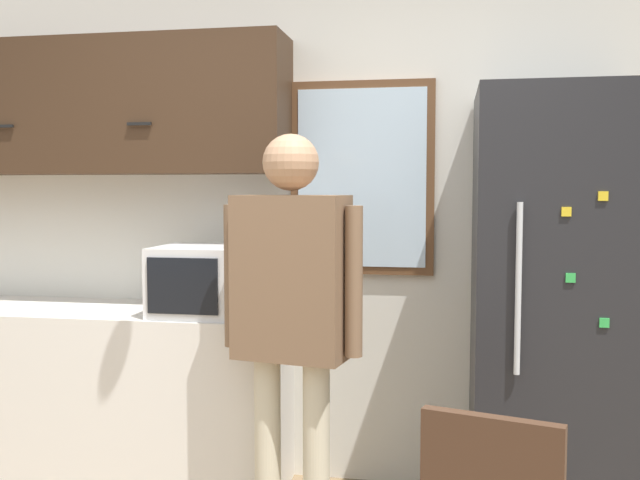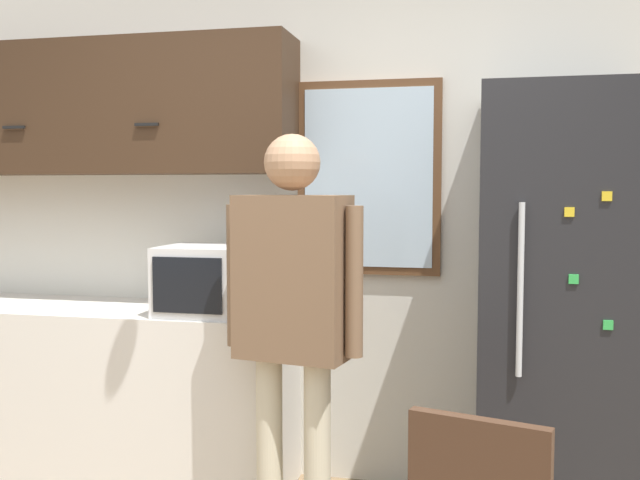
# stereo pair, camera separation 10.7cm
# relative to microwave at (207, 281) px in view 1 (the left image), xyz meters

# --- Properties ---
(back_wall) EXTENTS (6.00, 0.06, 2.70)m
(back_wall) POSITION_rel_microwave_xyz_m (0.48, 0.41, 0.28)
(back_wall) COLOR silver
(back_wall) RESTS_ON ground_plane
(counter) EXTENTS (2.06, 0.59, 0.90)m
(counter) POSITION_rel_microwave_xyz_m (-0.69, 0.08, -0.61)
(counter) COLOR silver
(counter) RESTS_ON ground_plane
(upper_cabinets) EXTENTS (2.06, 0.37, 0.67)m
(upper_cabinets) POSITION_rel_microwave_xyz_m (-0.69, 0.20, 0.84)
(upper_cabinets) COLOR #3D2819
(microwave) EXTENTS (0.47, 0.41, 0.32)m
(microwave) POSITION_rel_microwave_xyz_m (0.00, 0.00, 0.00)
(microwave) COLOR white
(microwave) RESTS_ON counter
(person) EXTENTS (0.60, 0.30, 1.72)m
(person) POSITION_rel_microwave_xyz_m (0.49, -0.38, -0.01)
(person) COLOR beige
(person) RESTS_ON ground_plane
(refrigerator) EXTENTS (0.70, 0.73, 1.92)m
(refrigerator) POSITION_rel_microwave_xyz_m (1.58, 0.02, -0.11)
(refrigerator) COLOR #232326
(refrigerator) RESTS_ON ground_plane
(window) EXTENTS (0.72, 0.05, 0.96)m
(window) POSITION_rel_microwave_xyz_m (0.69, 0.36, 0.48)
(window) COLOR brown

